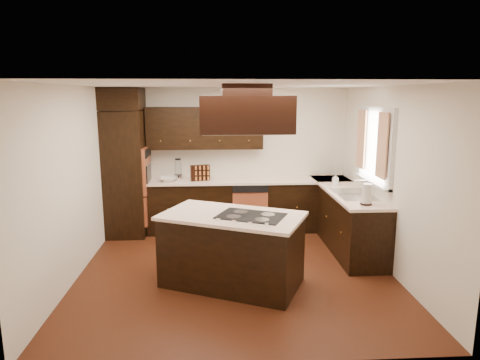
# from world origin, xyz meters

# --- Properties ---
(floor) EXTENTS (4.20, 4.20, 0.02)m
(floor) POSITION_xyz_m (0.00, 0.00, -0.01)
(floor) COLOR #5A2813
(floor) RESTS_ON ground
(ceiling) EXTENTS (4.20, 4.20, 0.02)m
(ceiling) POSITION_xyz_m (0.00, 0.00, 2.51)
(ceiling) COLOR white
(ceiling) RESTS_ON ground
(wall_back) EXTENTS (4.20, 0.02, 2.50)m
(wall_back) POSITION_xyz_m (0.00, 2.11, 1.25)
(wall_back) COLOR silver
(wall_back) RESTS_ON ground
(wall_front) EXTENTS (4.20, 0.02, 2.50)m
(wall_front) POSITION_xyz_m (0.00, -2.11, 1.25)
(wall_front) COLOR silver
(wall_front) RESTS_ON ground
(wall_left) EXTENTS (0.02, 4.20, 2.50)m
(wall_left) POSITION_xyz_m (-2.11, 0.00, 1.25)
(wall_left) COLOR silver
(wall_left) RESTS_ON ground
(wall_right) EXTENTS (0.02, 4.20, 2.50)m
(wall_right) POSITION_xyz_m (2.11, 0.00, 1.25)
(wall_right) COLOR silver
(wall_right) RESTS_ON ground
(oven_column) EXTENTS (0.65, 0.75, 2.12)m
(oven_column) POSITION_xyz_m (-1.78, 1.71, 1.06)
(oven_column) COLOR black
(oven_column) RESTS_ON floor
(wall_oven_face) EXTENTS (0.05, 0.62, 0.78)m
(wall_oven_face) POSITION_xyz_m (-1.43, 1.71, 1.12)
(wall_oven_face) COLOR #B35532
(wall_oven_face) RESTS_ON oven_column
(base_cabinets_back) EXTENTS (2.93, 0.60, 0.88)m
(base_cabinets_back) POSITION_xyz_m (0.03, 1.80, 0.44)
(base_cabinets_back) COLOR black
(base_cabinets_back) RESTS_ON floor
(base_cabinets_right) EXTENTS (0.60, 2.40, 0.88)m
(base_cabinets_right) POSITION_xyz_m (1.80, 0.90, 0.44)
(base_cabinets_right) COLOR black
(base_cabinets_right) RESTS_ON floor
(countertop_back) EXTENTS (2.93, 0.63, 0.04)m
(countertop_back) POSITION_xyz_m (0.03, 1.79, 0.90)
(countertop_back) COLOR #FFE0C9
(countertop_back) RESTS_ON base_cabinets_back
(countertop_right) EXTENTS (0.63, 2.40, 0.04)m
(countertop_right) POSITION_xyz_m (1.79, 0.90, 0.90)
(countertop_right) COLOR #FFE0C9
(countertop_right) RESTS_ON base_cabinets_right
(upper_cabinets) EXTENTS (2.00, 0.34, 0.72)m
(upper_cabinets) POSITION_xyz_m (-0.43, 1.93, 1.81)
(upper_cabinets) COLOR black
(upper_cabinets) RESTS_ON wall_back
(dishwasher_front) EXTENTS (0.60, 0.05, 0.72)m
(dishwasher_front) POSITION_xyz_m (0.33, 1.50, 0.40)
(dishwasher_front) COLOR #B35532
(dishwasher_front) RESTS_ON floor
(window_frame) EXTENTS (0.06, 1.32, 1.12)m
(window_frame) POSITION_xyz_m (2.07, 0.55, 1.65)
(window_frame) COLOR silver
(window_frame) RESTS_ON wall_right
(window_pane) EXTENTS (0.00, 1.20, 1.00)m
(window_pane) POSITION_xyz_m (2.10, 0.55, 1.65)
(window_pane) COLOR white
(window_pane) RESTS_ON wall_right
(curtain_left) EXTENTS (0.02, 0.34, 0.90)m
(curtain_left) POSITION_xyz_m (2.01, 0.13, 1.70)
(curtain_left) COLOR beige
(curtain_left) RESTS_ON wall_right
(curtain_right) EXTENTS (0.02, 0.34, 0.90)m
(curtain_right) POSITION_xyz_m (2.01, 0.97, 1.70)
(curtain_right) COLOR beige
(curtain_right) RESTS_ON wall_right
(sink_rim) EXTENTS (0.52, 0.84, 0.01)m
(sink_rim) POSITION_xyz_m (1.80, 0.55, 0.92)
(sink_rim) COLOR silver
(sink_rim) RESTS_ON countertop_right
(island) EXTENTS (1.89, 1.52, 0.88)m
(island) POSITION_xyz_m (-0.06, -0.42, 0.44)
(island) COLOR black
(island) RESTS_ON floor
(island_top) EXTENTS (1.97, 1.60, 0.04)m
(island_top) POSITION_xyz_m (-0.06, -0.42, 0.90)
(island_top) COLOR #FFE0C9
(island_top) RESTS_ON island
(cooktop) EXTENTS (0.93, 0.80, 0.01)m
(cooktop) POSITION_xyz_m (0.17, -0.52, 0.93)
(cooktop) COLOR black
(cooktop) RESTS_ON island_top
(range_hood) EXTENTS (1.05, 0.72, 0.42)m
(range_hood) POSITION_xyz_m (0.10, -0.55, 2.16)
(range_hood) COLOR black
(range_hood) RESTS_ON ceiling
(hood_duct) EXTENTS (0.55, 0.50, 0.13)m
(hood_duct) POSITION_xyz_m (0.10, -0.55, 2.44)
(hood_duct) COLOR black
(hood_duct) RESTS_ON ceiling
(blender_base) EXTENTS (0.15, 0.15, 0.10)m
(blender_base) POSITION_xyz_m (-0.90, 1.78, 0.97)
(blender_base) COLOR silver
(blender_base) RESTS_ON countertop_back
(blender_pitcher) EXTENTS (0.13, 0.13, 0.26)m
(blender_pitcher) POSITION_xyz_m (-0.90, 1.78, 1.15)
(blender_pitcher) COLOR silver
(blender_pitcher) RESTS_ON blender_base
(spice_rack) EXTENTS (0.34, 0.16, 0.28)m
(spice_rack) POSITION_xyz_m (-0.52, 1.73, 1.06)
(spice_rack) COLOR black
(spice_rack) RESTS_ON countertop_back
(mixing_bowl) EXTENTS (0.33, 0.33, 0.07)m
(mixing_bowl) POSITION_xyz_m (-1.06, 1.70, 0.96)
(mixing_bowl) COLOR silver
(mixing_bowl) RESTS_ON countertop_back
(soap_bottle) EXTENTS (0.10, 0.10, 0.20)m
(soap_bottle) POSITION_xyz_m (1.70, 1.21, 1.02)
(soap_bottle) COLOR silver
(soap_bottle) RESTS_ON countertop_right
(paper_towel) EXTENTS (0.14, 0.14, 0.29)m
(paper_towel) POSITION_xyz_m (1.77, -0.05, 1.06)
(paper_towel) COLOR silver
(paper_towel) RESTS_ON countertop_right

